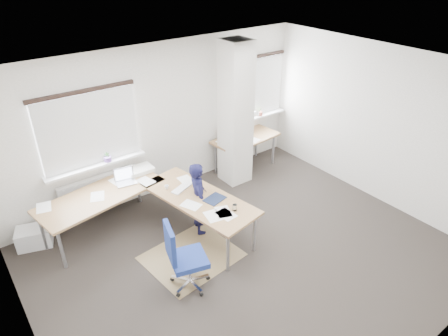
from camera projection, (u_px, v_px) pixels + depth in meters
ground at (247, 257)px, 6.14m from camera, size 6.00×6.00×0.00m
room_shell at (240, 141)px, 5.69m from camera, size 6.04×5.04×2.82m
floor_mat at (192, 256)px, 6.14m from camera, size 1.44×1.26×0.01m
white_crate at (34, 237)px, 6.31m from camera, size 0.60×0.50×0.31m
desk_main at (151, 196)px, 6.35m from camera, size 2.82×2.63×0.96m
desk_side at (245, 139)px, 8.21m from camera, size 1.46×0.82×1.22m
task_chair at (186, 269)px, 5.47m from camera, size 0.60×0.59×1.08m
person at (199, 198)px, 6.41m from camera, size 0.44×0.53×1.26m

